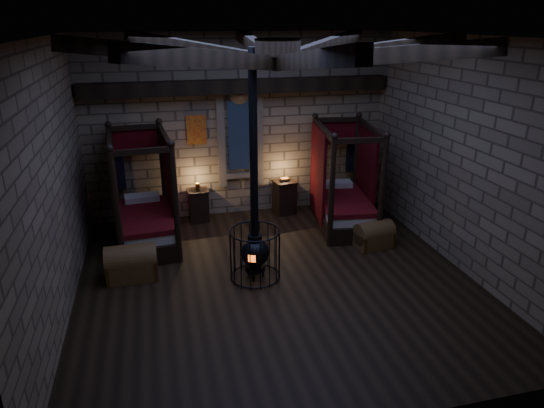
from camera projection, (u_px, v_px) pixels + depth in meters
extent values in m
cube|color=black|center=(277.00, 280.00, 8.81)|extent=(7.00, 7.00, 0.01)
cube|color=#847054|center=(240.00, 127.00, 11.23)|extent=(7.00, 0.02, 4.20)
cube|color=#847054|center=(363.00, 268.00, 4.89)|extent=(7.00, 0.02, 4.20)
cube|color=#847054|center=(52.00, 186.00, 7.28)|extent=(0.02, 7.00, 4.20)
cube|color=#847054|center=(462.00, 157.00, 8.84)|extent=(0.02, 7.00, 4.20)
cube|color=black|center=(278.00, 37.00, 7.31)|extent=(7.00, 7.00, 0.01)
cube|color=black|center=(240.00, 86.00, 10.73)|extent=(6.86, 0.35, 0.30)
cylinder|color=black|center=(278.00, 47.00, 7.36)|extent=(0.70, 0.70, 0.25)
cube|color=black|center=(240.00, 136.00, 11.26)|extent=(0.55, 0.04, 1.60)
cube|color=maroon|center=(196.00, 130.00, 10.97)|extent=(0.45, 0.03, 0.65)
cube|color=black|center=(117.00, 164.00, 10.69)|extent=(0.30, 0.10, 1.15)
cube|color=black|center=(353.00, 149.00, 11.95)|extent=(0.30, 0.10, 1.15)
cube|color=black|center=(147.00, 235.00, 10.21)|extent=(1.30, 2.27, 0.38)
cube|color=beige|center=(146.00, 222.00, 10.10)|extent=(1.16, 2.09, 0.23)
cube|color=maroon|center=(145.00, 216.00, 10.05)|extent=(1.23, 2.14, 0.11)
cube|color=beige|center=(142.00, 198.00, 10.72)|extent=(0.76, 0.42, 0.15)
cube|color=#51060B|center=(136.00, 142.00, 10.54)|extent=(1.16, 0.14, 0.58)
cylinder|color=black|center=(117.00, 213.00, 8.77)|extent=(0.12, 0.12, 2.32)
cylinder|color=black|center=(115.00, 179.00, 10.64)|extent=(0.12, 0.12, 2.32)
cylinder|color=black|center=(176.00, 207.00, 9.08)|extent=(0.12, 0.12, 2.32)
cylinder|color=black|center=(163.00, 174.00, 10.95)|extent=(0.12, 0.12, 2.32)
cube|color=#51060B|center=(114.00, 187.00, 9.96)|extent=(0.18, 1.58, 2.06)
cube|color=#51060B|center=(169.00, 182.00, 10.28)|extent=(0.18, 1.58, 2.06)
cube|color=black|center=(343.00, 218.00, 11.11)|extent=(1.43, 2.31, 0.38)
cube|color=beige|center=(343.00, 206.00, 11.00)|extent=(1.29, 2.13, 0.23)
cube|color=maroon|center=(344.00, 200.00, 10.95)|extent=(1.35, 2.18, 0.10)
cube|color=beige|center=(336.00, 184.00, 11.65)|extent=(0.78, 0.47, 0.15)
cube|color=#51060B|center=(336.00, 132.00, 11.48)|extent=(1.14, 0.22, 0.57)
cylinder|color=black|center=(332.00, 194.00, 9.75)|extent=(0.11, 0.11, 2.29)
cylinder|color=black|center=(314.00, 165.00, 11.68)|extent=(0.11, 0.11, 2.29)
cylinder|color=black|center=(382.00, 193.00, 9.84)|extent=(0.11, 0.11, 2.29)
cylinder|color=black|center=(356.00, 164.00, 11.78)|extent=(0.11, 0.11, 2.29)
cube|color=#51060B|center=(318.00, 172.00, 10.99)|extent=(0.29, 1.56, 2.03)
cube|color=#51060B|center=(366.00, 171.00, 11.08)|extent=(0.29, 1.56, 2.03)
cube|color=brown|center=(132.00, 268.00, 8.84)|extent=(0.92, 0.57, 0.38)
cylinder|color=brown|center=(131.00, 259.00, 8.78)|extent=(0.92, 0.57, 0.55)
cube|color=olive|center=(108.00, 271.00, 8.74)|extent=(0.07, 0.58, 0.40)
cube|color=olive|center=(156.00, 266.00, 8.95)|extent=(0.07, 0.58, 0.40)
cube|color=brown|center=(374.00, 239.00, 10.08)|extent=(0.83, 0.58, 0.32)
cylinder|color=brown|center=(374.00, 232.00, 10.02)|extent=(0.83, 0.58, 0.47)
cube|color=olive|center=(359.00, 242.00, 9.95)|extent=(0.12, 0.49, 0.34)
cube|color=olive|center=(388.00, 236.00, 10.21)|extent=(0.12, 0.49, 0.34)
cube|color=black|center=(199.00, 206.00, 11.30)|extent=(0.45, 0.43, 0.72)
cube|color=black|center=(198.00, 191.00, 11.16)|extent=(0.49, 0.47, 0.04)
cylinder|color=olive|center=(198.00, 186.00, 11.12)|extent=(0.10, 0.10, 0.17)
cube|color=black|center=(285.00, 198.00, 11.74)|extent=(0.53, 0.51, 0.78)
cube|color=black|center=(285.00, 182.00, 11.59)|extent=(0.58, 0.56, 0.04)
cube|color=brown|center=(285.00, 179.00, 11.57)|extent=(0.22, 0.17, 0.06)
cylinder|color=black|center=(255.00, 267.00, 8.84)|extent=(0.37, 0.37, 0.09)
sphere|color=black|center=(255.00, 252.00, 8.73)|extent=(0.52, 0.52, 0.52)
cylinder|color=black|center=(255.00, 238.00, 8.63)|extent=(0.26, 0.26, 0.13)
cube|color=#FF5914|center=(252.00, 259.00, 8.50)|extent=(0.13, 0.07, 0.13)
cylinder|color=black|center=(253.00, 148.00, 8.04)|extent=(0.14, 0.14, 3.21)
torus|color=black|center=(255.00, 276.00, 8.90)|extent=(0.92, 0.92, 0.03)
torus|color=black|center=(255.00, 231.00, 8.58)|extent=(0.92, 0.92, 0.03)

